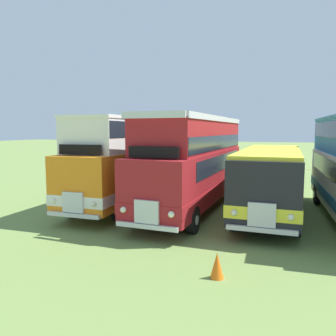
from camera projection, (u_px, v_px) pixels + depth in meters
ground_plane at (269, 215)px, 15.37m from camera, size 200.00×200.00×0.00m
bus_first_in_row at (131, 157)px, 17.77m from camera, size 2.79×10.59×4.49m
bus_second_in_row at (195, 161)px, 16.49m from camera, size 2.87×11.30×4.52m
bus_third_in_row at (270, 176)px, 15.57m from camera, size 2.65×10.04×2.99m
cone_near_end at (217, 265)px, 8.74m from camera, size 0.36×0.36×0.70m
rope_fence_line at (277, 171)px, 25.96m from camera, size 20.36×0.08×1.05m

